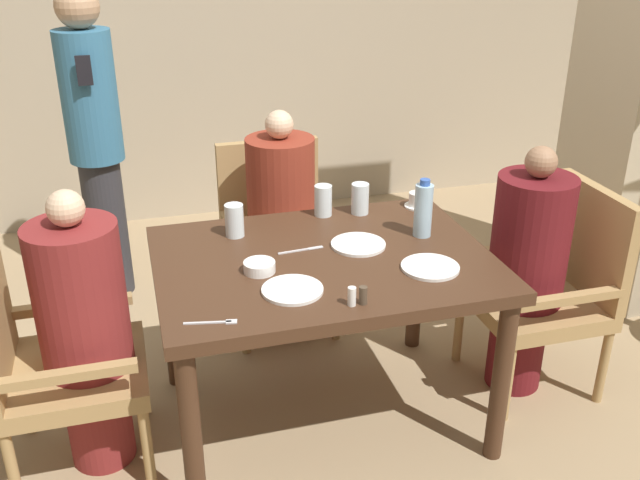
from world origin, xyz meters
TOP-DOWN VIEW (x-y plane):
  - ground_plane at (0.00, 0.00)m, footprint 16.00×16.00m
  - wall_back at (0.00, 2.39)m, footprint 8.00×0.06m
  - dining_table at (0.00, 0.00)m, footprint 1.27×0.94m
  - chair_left_side at (-1.03, 0.00)m, footprint 0.52×0.52m
  - diner_in_left_chair at (-0.89, 0.00)m, footprint 0.32×0.32m
  - chair_far_side at (0.00, 0.87)m, footprint 0.52×0.52m
  - diner_in_far_chair at (-0.00, 0.73)m, footprint 0.32×0.32m
  - chair_right_side at (1.03, 0.00)m, footprint 0.52×0.52m
  - diner_in_right_chair at (0.89, 0.00)m, footprint 0.32×0.32m
  - standing_host at (-0.82, 1.37)m, footprint 0.28×0.31m
  - plate_main_left at (0.16, 0.06)m, footprint 0.22×0.22m
  - plate_main_right at (-0.18, -0.23)m, footprint 0.22×0.22m
  - plate_dessert_center at (0.35, -0.20)m, footprint 0.22×0.22m
  - teacup_with_saucer at (0.54, 0.37)m, footprint 0.11×0.11m
  - bowl_small at (-0.26, -0.05)m, footprint 0.12×0.12m
  - water_bottle at (0.44, 0.08)m, footprint 0.07×0.07m
  - glass_tall_near at (0.11, 0.39)m, footprint 0.08×0.08m
  - glass_tall_mid at (0.27, 0.37)m, footprint 0.08×0.08m
  - glass_tall_far at (-0.29, 0.28)m, footprint 0.08×0.08m
  - salt_shaker at (-0.01, -0.38)m, footprint 0.03×0.03m
  - pepper_shaker at (0.03, -0.38)m, footprint 0.03×0.03m
  - fork_beside_plate at (-0.46, -0.37)m, footprint 0.17×0.05m
  - knife_beside_plate at (-0.06, 0.08)m, footprint 0.18×0.03m

SIDE VIEW (x-z plane):
  - ground_plane at x=0.00m, z-range 0.00..0.00m
  - chair_left_side at x=-1.03m, z-range 0.03..0.94m
  - chair_far_side at x=0.00m, z-range 0.03..0.94m
  - chair_right_side at x=1.03m, z-range 0.03..0.94m
  - diner_in_right_chair at x=0.89m, z-range 0.01..1.12m
  - diner_in_left_chair at x=-0.89m, z-range 0.01..1.12m
  - diner_in_far_chair at x=0.00m, z-range 0.01..1.15m
  - dining_table at x=0.00m, z-range 0.28..1.03m
  - knife_beside_plate at x=-0.06m, z-range 0.75..0.75m
  - fork_beside_plate at x=-0.46m, z-range 0.75..0.75m
  - plate_main_left at x=0.16m, z-range 0.75..0.76m
  - plate_main_right at x=-0.18m, z-range 0.75..0.76m
  - plate_dessert_center at x=0.35m, z-range 0.75..0.76m
  - bowl_small at x=-0.26m, z-range 0.75..0.79m
  - teacup_with_saucer at x=0.54m, z-range 0.74..0.81m
  - pepper_shaker at x=0.03m, z-range 0.75..0.81m
  - salt_shaker at x=-0.01m, z-range 0.75..0.81m
  - glass_tall_near at x=0.11m, z-range 0.75..0.88m
  - glass_tall_mid at x=0.27m, z-range 0.75..0.88m
  - glass_tall_far at x=-0.29m, z-range 0.75..0.88m
  - water_bottle at x=0.44m, z-range 0.74..0.98m
  - standing_host at x=-0.82m, z-range 0.06..1.70m
  - wall_back at x=0.00m, z-range 0.00..2.80m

